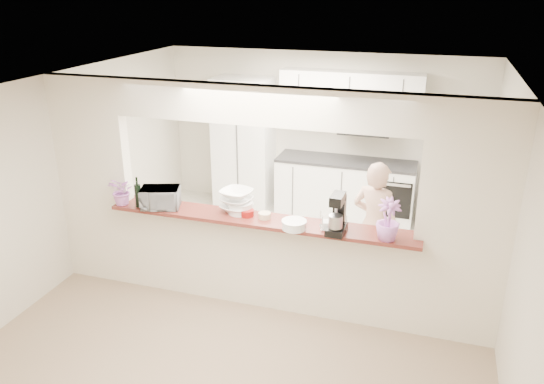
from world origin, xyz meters
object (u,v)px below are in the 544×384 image
at_px(stand_mixer, 337,215).
at_px(person, 374,226).
at_px(refrigerator, 456,177).
at_px(toaster_oven, 160,198).

distance_m(stand_mixer, person, 1.10).
relative_size(refrigerator, person, 1.09).
distance_m(refrigerator, toaster_oven, 4.23).
bearing_deg(stand_mixer, refrigerator, 66.71).
bearing_deg(person, refrigerator, -98.19).
xyz_separation_m(stand_mixer, person, (0.28, 0.94, -0.50)).
relative_size(refrigerator, stand_mixer, 4.07).
distance_m(toaster_oven, stand_mixer, 2.00).
bearing_deg(refrigerator, toaster_oven, -139.33).
height_order(refrigerator, stand_mixer, refrigerator).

